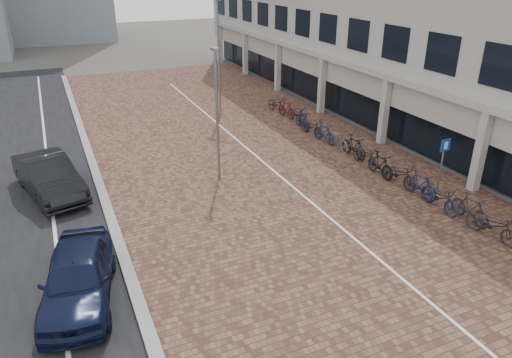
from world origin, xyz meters
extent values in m
plane|color=#474442|center=(0.00, 0.00, 0.00)|extent=(140.00, 140.00, 0.00)
cube|color=brown|center=(2.00, 12.00, 0.01)|extent=(14.50, 42.00, 0.04)
cube|color=gray|center=(-5.10, 12.00, 0.07)|extent=(0.35, 42.00, 0.14)
cube|color=white|center=(-7.00, 12.00, 0.02)|extent=(0.12, 44.00, 0.00)
cube|color=white|center=(2.20, 12.00, 0.04)|extent=(0.10, 30.00, 0.00)
cube|color=black|center=(9.60, 16.00, 1.70)|extent=(0.15, 38.00, 3.20)
cube|color=#AAAAA4|center=(9.40, 16.00, 3.45)|extent=(1.60, 38.00, 0.30)
cube|color=#AAAAA4|center=(8.80, 4.00, 1.70)|extent=(0.35, 0.35, 3.40)
cube|color=#AAAAA4|center=(8.80, 10.00, 1.70)|extent=(0.35, 0.35, 3.40)
cube|color=#AAAAA4|center=(8.80, 16.00, 1.70)|extent=(0.35, 0.35, 3.40)
cube|color=#AAAAA4|center=(8.80, 22.00, 1.70)|extent=(0.35, 0.35, 3.40)
cube|color=#AAAAA4|center=(8.80, 28.00, 1.70)|extent=(0.35, 0.35, 3.40)
cube|color=#AAAAA4|center=(8.80, 34.00, 1.70)|extent=(0.35, 0.35, 3.40)
imported|color=black|center=(-6.50, 3.26, 0.75)|extent=(2.57, 4.65, 1.50)
imported|color=black|center=(-6.94, 10.59, 0.78)|extent=(2.79, 5.00, 1.56)
cylinder|color=slate|center=(7.24, 4.36, 1.07)|extent=(0.07, 0.07, 2.13)
cube|color=#0B3A98|center=(7.24, 4.33, 2.09)|extent=(0.49, 0.09, 0.49)
cylinder|color=slate|center=(-0.27, 9.29, 2.73)|extent=(0.12, 0.12, 5.46)
cylinder|color=slate|center=(2.96, 17.98, 3.32)|extent=(0.12, 0.12, 6.64)
imported|color=black|center=(6.44, 1.00, 0.52)|extent=(0.96, 2.05, 1.04)
imported|color=#232329|center=(6.64, 2.15, 0.53)|extent=(0.57, 1.77, 1.05)
imported|color=#15213B|center=(6.29, 3.30, 0.52)|extent=(0.75, 1.99, 1.04)
imported|color=#15183A|center=(6.38, 4.45, 0.53)|extent=(0.61, 1.78, 1.05)
imported|color=black|center=(6.30, 5.60, 0.52)|extent=(0.84, 2.02, 1.04)
imported|color=black|center=(6.20, 6.75, 0.53)|extent=(0.60, 1.77, 1.05)
imported|color=black|center=(6.27, 7.90, 0.52)|extent=(0.81, 2.01, 1.04)
imported|color=black|center=(6.45, 9.05, 0.53)|extent=(0.60, 1.78, 1.05)
imported|color=#615F59|center=(6.34, 10.20, 0.52)|extent=(0.91, 2.04, 1.04)
imported|color=#161F3D|center=(6.18, 11.35, 0.53)|extent=(0.61, 1.78, 1.05)
imported|color=#222227|center=(6.15, 12.50, 0.52)|extent=(0.88, 2.03, 1.04)
imported|color=#15163B|center=(6.23, 13.65, 0.53)|extent=(0.63, 1.78, 1.05)
imported|color=black|center=(6.49, 14.80, 0.52)|extent=(0.77, 2.00, 1.04)
imported|color=#571719|center=(6.39, 15.95, 0.53)|extent=(0.67, 1.79, 1.05)
imported|color=black|center=(6.33, 17.10, 0.52)|extent=(0.83, 2.02, 1.04)
camera|label=1|loc=(-6.34, -8.29, 8.49)|focal=33.16mm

